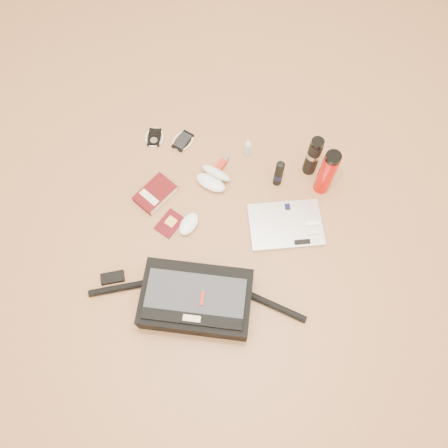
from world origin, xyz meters
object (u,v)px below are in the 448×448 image
object	(u,v)px
laptop	(286,225)
thermos_red	(327,173)
messenger_bag	(196,299)
book	(155,194)
thermos_black	(313,156)

from	to	relation	value
laptop	thermos_red	world-z (taller)	thermos_red
messenger_bag	thermos_red	xyz separation A→B (m)	(0.36, 0.68, 0.08)
laptop	thermos_red	bearing A→B (deg)	43.29
messenger_bag	thermos_red	bearing A→B (deg)	50.80
book	messenger_bag	bearing A→B (deg)	-26.71
laptop	book	xyz separation A→B (m)	(-0.60, -0.04, 0.00)
thermos_red	book	bearing A→B (deg)	-158.89
thermos_red	messenger_bag	bearing A→B (deg)	-118.20
messenger_bag	laptop	xyz separation A→B (m)	(0.26, 0.44, -0.05)
messenger_bag	thermos_black	distance (m)	0.81
book	thermos_black	xyz separation A→B (m)	(0.63, 0.35, 0.10)
thermos_black	thermos_red	size ratio (longest dim) A/B	0.86
book	thermos_black	size ratio (longest dim) A/B	0.90
book	thermos_red	world-z (taller)	thermos_red
thermos_black	thermos_red	world-z (taller)	thermos_red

